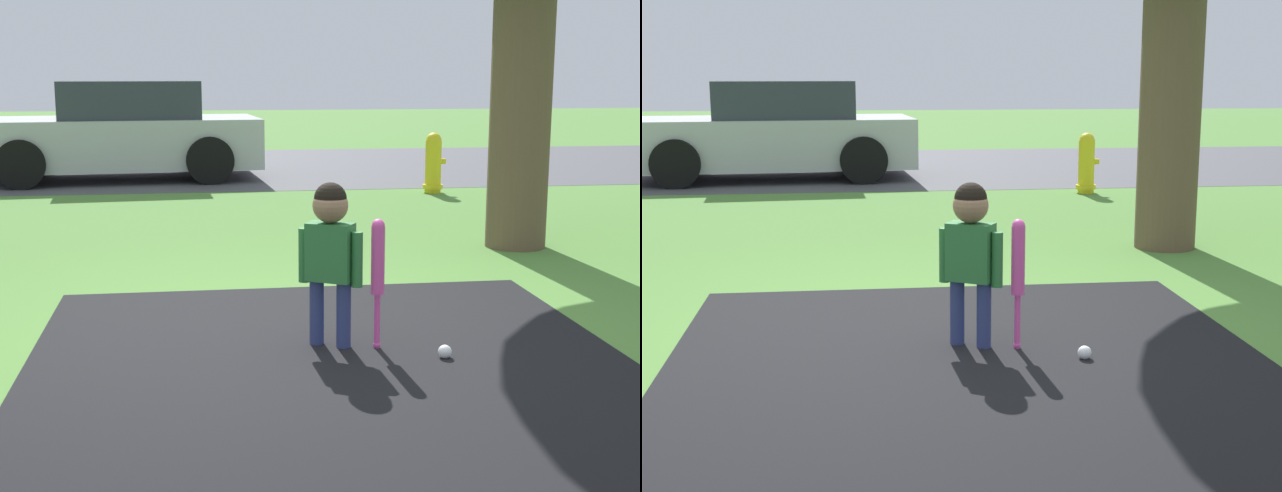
# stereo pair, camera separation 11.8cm
# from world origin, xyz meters

# --- Properties ---
(ground_plane) EXTENTS (60.00, 60.00, 0.00)m
(ground_plane) POSITION_xyz_m (0.00, 0.00, 0.00)
(ground_plane) COLOR #518438
(street_strip) EXTENTS (40.00, 6.00, 0.01)m
(street_strip) POSITION_xyz_m (0.00, 9.15, 0.00)
(street_strip) COLOR #4C4C51
(street_strip) RESTS_ON ground
(child) EXTENTS (0.33, 0.25, 0.92)m
(child) POSITION_xyz_m (0.21, -0.38, 0.60)
(child) COLOR navy
(child) RESTS_ON ground
(baseball_bat) EXTENTS (0.07, 0.07, 0.73)m
(baseball_bat) POSITION_xyz_m (0.46, -0.46, 0.47)
(baseball_bat) COLOR #E54CA5
(baseball_bat) RESTS_ON ground
(sports_ball) EXTENTS (0.07, 0.07, 0.07)m
(sports_ball) POSITION_xyz_m (0.78, -0.68, 0.04)
(sports_ball) COLOR white
(sports_ball) RESTS_ON ground
(fire_hydrant) EXTENTS (0.28, 0.25, 0.76)m
(fire_hydrant) POSITION_xyz_m (2.46, 5.74, 0.37)
(fire_hydrant) COLOR yellow
(fire_hydrant) RESTS_ON ground
(parked_car) EXTENTS (4.07, 2.17, 1.38)m
(parked_car) POSITION_xyz_m (-1.55, 7.76, 0.65)
(parked_car) COLOR #B7B7BC
(parked_car) RESTS_ON ground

